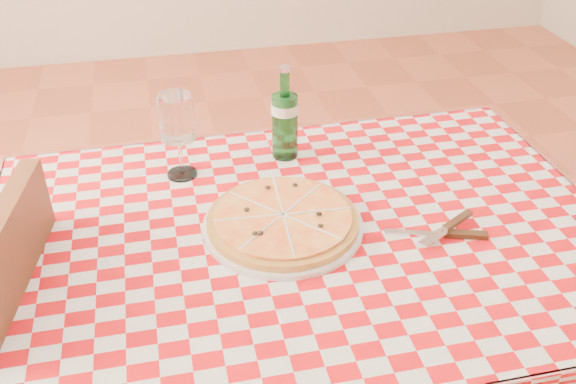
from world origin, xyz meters
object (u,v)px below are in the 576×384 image
object	(u,v)px
water_bottle	(285,113)
wine_glass	(179,137)
pizza_plate	(283,220)
dining_table	(303,267)

from	to	relation	value
water_bottle	wine_glass	bearing A→B (deg)	-171.90
pizza_plate	water_bottle	bearing A→B (deg)	76.91
dining_table	water_bottle	world-z (taller)	water_bottle
dining_table	pizza_plate	xyz separation A→B (m)	(-0.04, 0.02, 0.12)
dining_table	wine_glass	distance (m)	0.41
water_bottle	wine_glass	size ratio (longest dim) A/B	1.15
pizza_plate	wine_glass	xyz separation A→B (m)	(-0.19, 0.26, 0.08)
dining_table	wine_glass	xyz separation A→B (m)	(-0.23, 0.27, 0.20)
pizza_plate	wine_glass	distance (m)	0.33
pizza_plate	water_bottle	xyz separation A→B (m)	(0.07, 0.29, 0.10)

